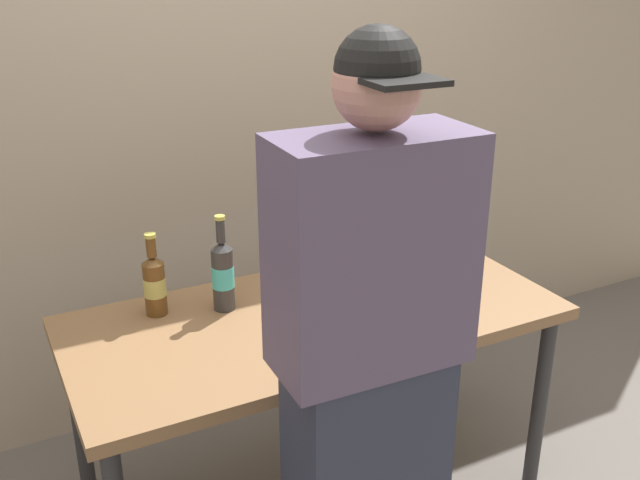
# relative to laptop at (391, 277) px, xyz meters

# --- Properties ---
(desk) EXTENTS (1.58, 0.74, 0.75)m
(desk) POSITION_rel_laptop_xyz_m (-0.31, -0.04, -0.12)
(desk) COLOR olive
(desk) RESTS_ON ground
(laptop) EXTENTS (0.34, 0.31, 0.21)m
(laptop) POSITION_rel_laptop_xyz_m (0.00, 0.00, 0.00)
(laptop) COLOR #383D4C
(laptop) RESTS_ON desk
(beer_bottle_green) EXTENTS (0.07, 0.07, 0.28)m
(beer_bottle_green) POSITION_rel_laptop_xyz_m (-0.77, 0.19, 0.06)
(beer_bottle_green) COLOR brown
(beer_bottle_green) RESTS_ON desk
(beer_bottle_dark) EXTENTS (0.07, 0.07, 0.32)m
(beer_bottle_dark) POSITION_rel_laptop_xyz_m (-0.56, 0.12, 0.08)
(beer_bottle_dark) COLOR #333333
(beer_bottle_dark) RESTS_ON desk
(person_figure) EXTENTS (0.46, 0.28, 1.70)m
(person_figure) POSITION_rel_laptop_xyz_m (-0.46, -0.62, 0.06)
(person_figure) COLOR #2D3347
(person_figure) RESTS_ON ground
(coffee_mug) EXTENTS (0.11, 0.07, 0.09)m
(coffee_mug) POSITION_rel_laptop_xyz_m (-0.36, -0.29, 0.00)
(coffee_mug) COLOR #BF4C33
(coffee_mug) RESTS_ON desk
(back_wall) EXTENTS (6.00, 0.10, 2.60)m
(back_wall) POSITION_rel_laptop_xyz_m (-0.31, 0.80, 0.51)
(back_wall) COLOR tan
(back_wall) RESTS_ON ground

